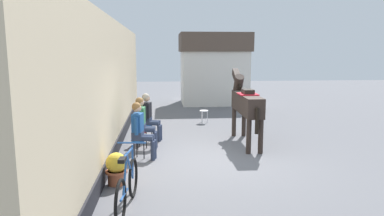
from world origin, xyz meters
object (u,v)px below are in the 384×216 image
object	(u,v)px
seated_visitor_middle	(143,120)
saddled_horse_center	(246,103)
seated_visitor_far	(149,114)
seated_visitor_near	(140,128)
flower_planter_near	(116,168)
leaning_bicycle	(127,186)
spare_stool_white	(204,112)

from	to	relation	value
seated_visitor_middle	saddled_horse_center	distance (m)	2.91
seated_visitor_far	saddled_horse_center	bearing A→B (deg)	-11.02
seated_visitor_near	flower_planter_near	world-z (taller)	seated_visitor_near
seated_visitor_near	seated_visitor_far	bearing A→B (deg)	85.53
seated_visitor_middle	saddled_horse_center	world-z (taller)	saddled_horse_center
saddled_horse_center	leaning_bicycle	size ratio (longest dim) A/B	1.71
seated_visitor_near	saddled_horse_center	xyz separation A→B (m)	(2.88, 1.29, 0.38)
flower_planter_near	spare_stool_white	distance (m)	6.42
flower_planter_near	spare_stool_white	xyz separation A→B (m)	(2.44, 5.94, 0.07)
seated_visitor_middle	leaning_bicycle	bearing A→B (deg)	-91.20
leaning_bicycle	seated_visitor_near	bearing A→B (deg)	88.77
flower_planter_near	saddled_horse_center	bearing A→B (deg)	42.07
leaning_bicycle	seated_visitor_far	bearing A→B (deg)	87.49
seated_visitor_far	flower_planter_near	size ratio (longest dim) A/B	2.17
flower_planter_near	seated_visitor_near	bearing A→B (deg)	76.98
seated_visitor_middle	spare_stool_white	distance (m)	3.93
seated_visitor_near	spare_stool_white	size ratio (longest dim) A/B	3.02
leaning_bicycle	spare_stool_white	size ratio (longest dim) A/B	3.82
saddled_horse_center	spare_stool_white	xyz separation A→B (m)	(-0.82, 2.99, -0.76)
saddled_horse_center	flower_planter_near	world-z (taller)	saddled_horse_center
seated_visitor_near	seated_visitor_middle	size ratio (longest dim) A/B	1.00
seated_visitor_middle	seated_visitor_far	world-z (taller)	same
flower_planter_near	spare_stool_white	world-z (taller)	flower_planter_near
saddled_horse_center	flower_planter_near	bearing A→B (deg)	-137.93
seated_visitor_far	spare_stool_white	size ratio (longest dim) A/B	3.02
seated_visitor_far	seated_visitor_middle	bearing A→B (deg)	-98.07
seated_visitor_middle	leaning_bicycle	xyz separation A→B (m)	(-0.08, -3.74, -0.38)
flower_planter_near	leaning_bicycle	bearing A→B (deg)	-74.16
seated_visitor_middle	saddled_horse_center	size ratio (longest dim) A/B	0.46
saddled_horse_center	seated_visitor_far	bearing A→B (deg)	168.98
saddled_horse_center	leaning_bicycle	world-z (taller)	saddled_horse_center
seated_visitor_near	saddled_horse_center	bearing A→B (deg)	24.15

